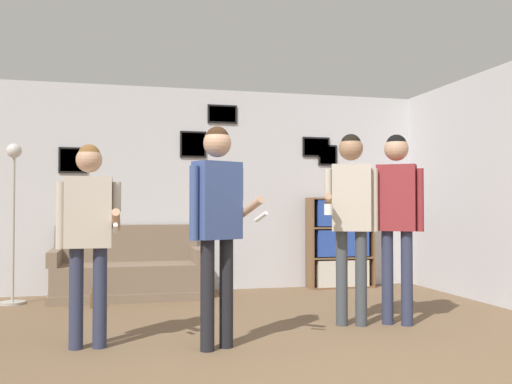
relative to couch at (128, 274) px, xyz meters
name	(u,v)px	position (x,y,z in m)	size (l,w,h in m)	color
wall_back	(207,189)	(1.04, 0.42, 1.06)	(8.37, 0.08, 2.70)	silver
wall_right	(509,185)	(4.05, -1.78, 1.06)	(0.06, 6.74, 2.70)	silver
couch	(128,274)	(0.00, 0.00, 0.00)	(1.82, 0.80, 0.88)	#7A6651
bookshelf	(340,243)	(2.87, 0.20, 0.33)	(0.91, 0.30, 1.24)	brown
floor_lamp	(14,205)	(-1.29, -0.17, 0.85)	(0.28, 0.28, 1.85)	#ADA89E
person_player_foreground_left	(89,223)	(-0.35, -2.50, 0.69)	(0.50, 0.44, 1.61)	#2D334C
person_player_foreground_center	(217,210)	(0.64, -2.76, 0.80)	(0.59, 0.41, 1.75)	black
person_watcher_holding_cup	(351,206)	(2.01, -2.19, 0.84)	(0.58, 0.40, 1.81)	#3D4247
person_spectator_near_bookshelf	(397,206)	(2.45, -2.25, 0.83)	(0.42, 0.37, 1.81)	#2D334C
bottle_on_floor	(93,300)	(-0.38, -0.66, -0.20)	(0.07, 0.07, 0.22)	brown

